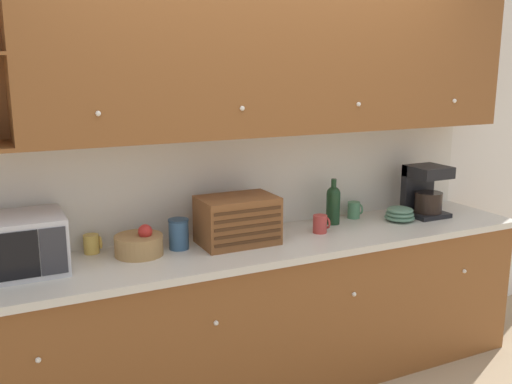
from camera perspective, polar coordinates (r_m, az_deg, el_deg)
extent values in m
plane|color=tan|center=(3.88, -1.45, -16.53)|extent=(24.00, 24.00, 0.00)
cube|color=white|center=(3.47, -1.77, 2.83)|extent=(5.76, 0.06, 2.60)
cube|color=brown|center=(3.44, 0.69, -12.48)|extent=(3.36, 0.61, 0.86)
cube|color=silver|center=(3.26, 0.83, -5.38)|extent=(3.38, 0.64, 0.04)
sphere|color=white|center=(2.78, -20.95, -15.42)|extent=(0.03, 0.03, 0.03)
sphere|color=white|center=(2.94, -4.02, -12.94)|extent=(0.03, 0.03, 0.03)
sphere|color=white|center=(3.32, 9.78, -10.04)|extent=(0.03, 0.03, 0.03)
sphere|color=white|center=(3.84, 20.12, -7.45)|extent=(0.03, 0.03, 0.03)
cube|color=silver|center=(3.45, -1.52, 1.16)|extent=(3.36, 0.01, 0.60)
cube|color=brown|center=(3.32, 3.12, 13.71)|extent=(2.94, 0.37, 0.90)
sphere|color=white|center=(2.77, -15.50, 7.58)|extent=(0.03, 0.03, 0.03)
sphere|color=white|center=(2.99, -1.39, 8.36)|extent=(0.03, 0.03, 0.03)
sphere|color=white|center=(3.36, 10.22, 8.63)|extent=(0.03, 0.03, 0.03)
sphere|color=white|center=(3.84, 19.23, 8.61)|extent=(0.03, 0.03, 0.03)
cube|color=silver|center=(2.98, -23.66, -4.94)|extent=(0.53, 0.36, 0.28)
cube|color=#2D2D33|center=(2.82, -19.57, -5.60)|extent=(0.12, 0.01, 0.22)
cylinder|color=gold|center=(3.18, -16.14, -5.01)|extent=(0.08, 0.08, 0.10)
torus|color=gold|center=(3.19, -15.32, -4.89)|extent=(0.01, 0.07, 0.07)
cylinder|color=#A87F4C|center=(3.09, -11.63, -5.23)|extent=(0.26, 0.26, 0.11)
sphere|color=red|center=(3.06, -11.02, -3.89)|extent=(0.08, 0.08, 0.08)
cylinder|color=#33567A|center=(3.15, -7.73, -4.28)|extent=(0.11, 0.11, 0.16)
cylinder|color=navy|center=(3.12, -7.78, -2.80)|extent=(0.11, 0.11, 0.01)
cube|color=brown|center=(3.20, -1.88, -2.83)|extent=(0.43, 0.28, 0.27)
cube|color=#432713|center=(3.10, -0.76, -5.01)|extent=(0.39, 0.01, 0.02)
cube|color=#432713|center=(3.09, -0.77, -4.24)|extent=(0.39, 0.01, 0.02)
cube|color=#432713|center=(3.07, -0.77, -3.47)|extent=(0.39, 0.01, 0.02)
cube|color=#432713|center=(3.06, -0.77, -2.70)|extent=(0.39, 0.01, 0.02)
cube|color=#432713|center=(3.05, -0.77, -1.92)|extent=(0.39, 0.01, 0.02)
cylinder|color=silver|center=(3.49, 2.06, -3.75)|extent=(0.07, 0.07, 0.01)
cylinder|color=silver|center=(3.48, 2.07, -3.12)|extent=(0.01, 0.01, 0.07)
ellipsoid|color=silver|center=(3.46, 2.08, -1.70)|extent=(0.08, 0.08, 0.11)
cylinder|color=#B73D38|center=(3.44, 6.41, -3.20)|extent=(0.08, 0.08, 0.11)
torus|color=#B73D38|center=(3.46, 7.09, -3.06)|extent=(0.01, 0.07, 0.07)
cylinder|color=#19381E|center=(3.63, 7.71, -1.66)|extent=(0.09, 0.09, 0.20)
sphere|color=#19381E|center=(3.61, 7.75, -0.15)|extent=(0.09, 0.09, 0.09)
cylinder|color=#19381E|center=(3.60, 7.78, 0.79)|extent=(0.03, 0.03, 0.07)
cylinder|color=#4C845B|center=(3.80, 9.75, -1.79)|extent=(0.08, 0.08, 0.11)
torus|color=#4C845B|center=(3.82, 10.31, -1.68)|extent=(0.01, 0.07, 0.07)
ellipsoid|color=slate|center=(3.80, 14.16, -2.48)|extent=(0.19, 0.19, 0.04)
ellipsoid|color=slate|center=(3.79, 14.18, -2.12)|extent=(0.18, 0.18, 0.04)
ellipsoid|color=slate|center=(3.79, 14.20, -1.76)|extent=(0.17, 0.17, 0.04)
cube|color=black|center=(3.97, 16.60, -2.10)|extent=(0.24, 0.24, 0.03)
cylinder|color=black|center=(3.94, 16.85, -0.99)|extent=(0.18, 0.18, 0.14)
cube|color=black|center=(4.00, 15.84, 0.33)|extent=(0.24, 0.05, 0.34)
cube|color=black|center=(3.91, 16.86, 1.96)|extent=(0.24, 0.24, 0.07)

